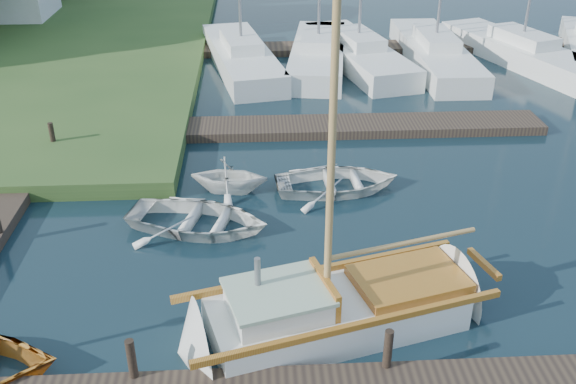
{
  "coord_description": "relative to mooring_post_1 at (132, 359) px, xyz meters",
  "views": [
    {
      "loc": [
        -0.75,
        -13.54,
        8.55
      ],
      "look_at": [
        0.0,
        0.0,
        1.2
      ],
      "focal_mm": 40.0,
      "sensor_mm": 36.0,
      "label": 1
    }
  ],
  "objects": [
    {
      "name": "ground",
      "position": [
        3.0,
        5.0,
        -0.7
      ],
      "size": [
        160.0,
        160.0,
        0.0
      ],
      "primitive_type": "plane",
      "color": "black",
      "rests_on": "ground"
    },
    {
      "name": "far_dock",
      "position": [
        5.0,
        11.5,
        -0.55
      ],
      "size": [
        14.0,
        1.6,
        0.3
      ],
      "primitive_type": "cube",
      "color": "#2E241E",
      "rests_on": "ground"
    },
    {
      "name": "pontoon",
      "position": [
        13.0,
        21.0,
        -0.55
      ],
      "size": [
        30.0,
        1.6,
        0.3
      ],
      "primitive_type": "cube",
      "color": "#2E241E",
      "rests_on": "ground"
    },
    {
      "name": "mooring_post_1",
      "position": [
        0.0,
        0.0,
        0.0
      ],
      "size": [
        0.16,
        0.16,
        0.8
      ],
      "primitive_type": "cylinder",
      "color": "black",
      "rests_on": "near_dock"
    },
    {
      "name": "mooring_post_2",
      "position": [
        4.5,
        0.0,
        0.0
      ],
      "size": [
        0.16,
        0.16,
        0.8
      ],
      "primitive_type": "cylinder",
      "color": "black",
      "rests_on": "near_dock"
    },
    {
      "name": "mooring_post_5",
      "position": [
        -4.0,
        10.0,
        0.0
      ],
      "size": [
        0.16,
        0.16,
        0.8
      ],
      "primitive_type": "cylinder",
      "color": "black",
      "rests_on": "left_dock"
    },
    {
      "name": "sailboat",
      "position": [
        3.91,
        1.53,
        -0.36
      ],
      "size": [
        7.41,
        3.84,
        9.83
      ],
      "rotation": [
        0.0,
        0.0,
        0.28
      ],
      "color": "white",
      "rests_on": "ground"
    },
    {
      "name": "tender_a",
      "position": [
        0.75,
        5.39,
        -0.33
      ],
      "size": [
        4.16,
        3.46,
        0.74
      ],
      "primitive_type": "imported",
      "rotation": [
        0.0,
        0.0,
        1.29
      ],
      "color": "white",
      "rests_on": "ground"
    },
    {
      "name": "tender_b",
      "position": [
        1.49,
        7.35,
        -0.14
      ],
      "size": [
        2.41,
        2.16,
        1.13
      ],
      "primitive_type": "imported",
      "rotation": [
        0.0,
        0.0,
        1.41
      ],
      "color": "white",
      "rests_on": "ground"
    },
    {
      "name": "tender_c",
      "position": [
        4.51,
        7.27,
        -0.34
      ],
      "size": [
        3.65,
        2.73,
        0.72
      ],
      "primitive_type": "imported",
      "rotation": [
        0.0,
        0.0,
        1.65
      ],
      "color": "white",
      "rests_on": "ground"
    },
    {
      "name": "marina_boat_0",
      "position": [
        1.74,
        18.7,
        -0.13
      ],
      "size": [
        3.83,
        9.01,
        11.4
      ],
      "rotation": [
        0.0,
        0.0,
        1.76
      ],
      "color": "white",
      "rests_on": "ground"
    },
    {
      "name": "marina_boat_1",
      "position": [
        5.09,
        18.9,
        -0.14
      ],
      "size": [
        3.39,
        8.74,
        10.18
      ],
      "rotation": [
        0.0,
        0.0,
        1.43
      ],
      "color": "white",
      "rests_on": "ground"
    },
    {
      "name": "marina_boat_2",
      "position": [
        6.86,
        18.95,
        -0.14
      ],
      "size": [
        4.1,
        8.94,
        10.48
      ],
      "rotation": [
        0.0,
        0.0,
        1.8
      ],
      "color": "white",
      "rests_on": "ground"
    },
    {
      "name": "marina_boat_3",
      "position": [
        10.23,
        18.79,
        -0.14
      ],
      "size": [
        2.28,
        9.33,
        10.68
      ],
      "rotation": [
        0.0,
        0.0,
        1.56
      ],
      "color": "white",
      "rests_on": "ground"
    },
    {
      "name": "marina_boat_4",
      "position": [
        14.11,
        18.78,
        -0.14
      ],
      "size": [
        5.05,
        9.37,
        10.03
      ],
      "rotation": [
        0.0,
        0.0,
        1.9
      ],
      "color": "white",
      "rests_on": "ground"
    }
  ]
}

